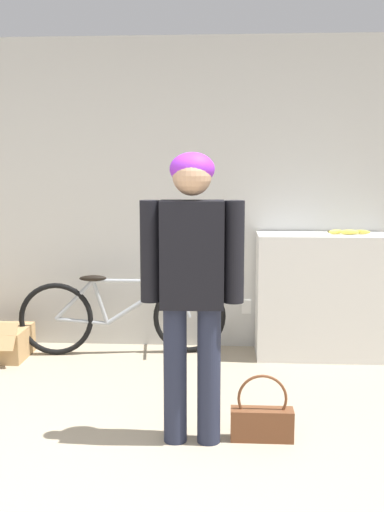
# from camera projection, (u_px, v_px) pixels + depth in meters

# --- Properties ---
(wall_back) EXTENTS (8.00, 0.07, 2.60)m
(wall_back) POSITION_uv_depth(u_px,v_px,m) (183.00, 196.00, 5.06)
(wall_back) COLOR silver
(wall_back) RESTS_ON ground_plane
(side_shelf) EXTENTS (1.04, 0.43, 1.01)m
(side_shelf) POSITION_uv_depth(u_px,v_px,m) (321.00, 296.00, 4.85)
(side_shelf) COLOR white
(side_shelf) RESTS_ON ground_plane
(person) EXTENTS (0.56, 0.23, 1.61)m
(person) POSITION_uv_depth(u_px,v_px,m) (192.00, 272.00, 3.24)
(person) COLOR #23283D
(person) RESTS_ON ground_plane
(bicycle) EXTENTS (1.70, 0.46, 0.68)m
(bicycle) POSITION_uv_depth(u_px,v_px,m) (123.00, 315.00, 4.93)
(bicycle) COLOR black
(bicycle) RESTS_ON ground_plane
(banana) EXTENTS (0.34, 0.09, 0.04)m
(banana) POSITION_uv_depth(u_px,v_px,m) (348.00, 232.00, 4.75)
(banana) COLOR #EAD64C
(banana) RESTS_ON side_shelf
(handbag) EXTENTS (0.35, 0.11, 0.38)m
(handbag) POSITION_uv_depth(u_px,v_px,m) (262.00, 421.00, 3.38)
(handbag) COLOR brown
(handbag) RESTS_ON ground_plane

